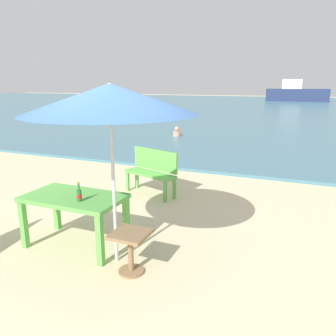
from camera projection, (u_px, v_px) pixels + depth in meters
ground_plane at (105, 272)px, 4.17m from camera, size 120.00×120.00×0.00m
sea_water at (283, 108)px, 30.98m from camera, size 120.00×50.00×0.08m
picnic_table_green at (74, 203)px, 4.71m from camera, size 1.40×0.80×0.76m
beer_bottle_amber at (79, 195)px, 4.45m from camera, size 0.07×0.07×0.26m
patio_umbrella at (110, 99)px, 3.92m from camera, size 2.10×2.10×2.30m
side_table_wood at (131, 247)px, 4.08m from camera, size 0.44×0.44×0.54m
bench_green_left at (152, 169)px, 6.98m from camera, size 1.25×0.72×0.95m
swimmer_person at (177, 132)px, 14.27m from camera, size 0.34×0.34×0.41m
boat_barge at (296, 93)px, 40.79m from camera, size 7.25×1.98×2.64m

